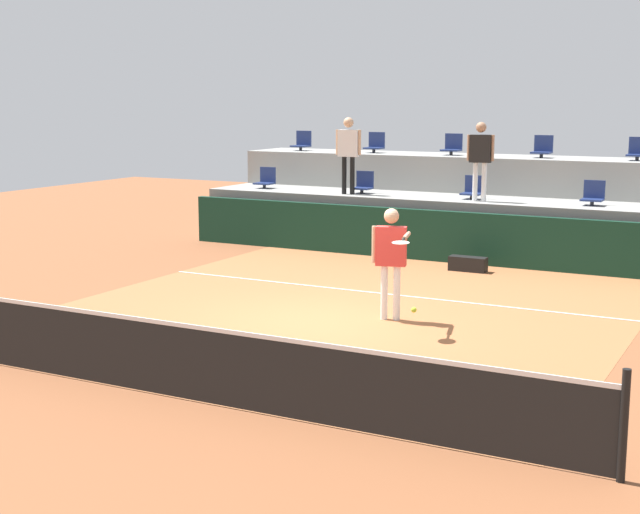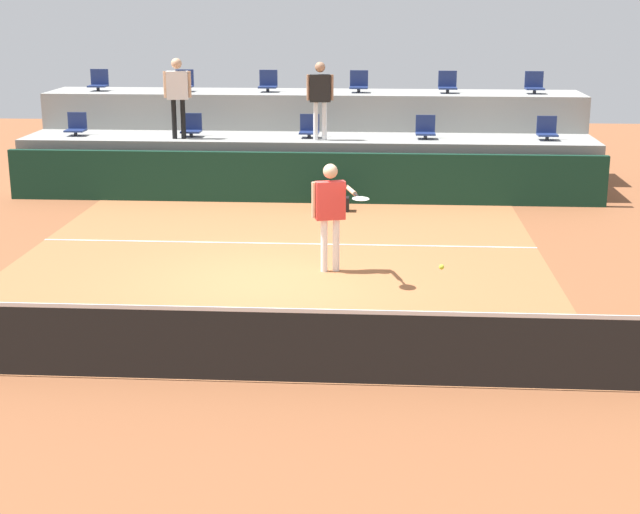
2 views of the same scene
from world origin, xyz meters
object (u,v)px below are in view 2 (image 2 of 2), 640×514
Objects in this scene: stadium_chair_lower_far_left at (76,126)px; stadium_chair_upper_right at (448,84)px; stadium_chair_upper_mid_left at (268,83)px; stadium_chair_upper_mid_right at (359,83)px; spectator_in_white at (177,90)px; stadium_chair_upper_far_left at (99,82)px; stadium_chair_lower_right at (425,129)px; stadium_chair_upper_far_right at (534,84)px; tennis_player at (331,206)px; stadium_chair_lower_far_right at (547,130)px; stadium_chair_upper_left at (184,82)px; equipment_bag at (331,204)px; tennis_ball at (442,267)px; spectator_leaning_on_rail at (320,93)px; stadium_chair_lower_left at (192,127)px; stadium_chair_lower_center at (309,128)px.

stadium_chair_upper_right reaches higher than stadium_chair_lower_far_left.
stadium_chair_upper_mid_left is 1.00× the size of stadium_chair_upper_mid_right.
spectator_in_white reaches higher than stadium_chair_lower_far_left.
stadium_chair_upper_far_left is 3.27m from spectator_in_white.
stadium_chair_upper_far_left reaches higher than stadium_chair_lower_right.
stadium_chair_lower_right is at bearing -145.76° from stadium_chair_upper_far_right.
stadium_chair_upper_mid_right is (6.42, 0.00, 0.00)m from stadium_chair_upper_far_left.
spectator_in_white reaches higher than tennis_player.
stadium_chair_lower_far_left is at bearing 180.00° from stadium_chair_lower_far_right.
stadium_chair_upper_right is at bearing 0.00° from stadium_chair_upper_left.
stadium_chair_lower_right is 0.68× the size of equipment_bag.
tennis_player is 26.14× the size of tennis_ball.
spectator_leaning_on_rail is at bearing -143.34° from stadium_chair_upper_right.
stadium_chair_lower_far_right is 7.65× the size of tennis_ball.
tennis_ball is at bearing -63.54° from stadium_chair_upper_left.
stadium_chair_upper_far_left is at bearing 170.43° from stadium_chair_lower_far_right.
spectator_leaning_on_rail reaches higher than stadium_chair_lower_left.
stadium_chair_upper_mid_right is (-4.26, 1.80, 0.85)m from stadium_chair_lower_far_right.
stadium_chair_lower_center is 3.78m from stadium_chair_upper_left.
tennis_player is at bearing -64.07° from stadium_chair_upper_left.
stadium_chair_upper_far_right is at bearing 62.23° from tennis_player.
stadium_chair_upper_mid_right is 1.00× the size of stadium_chair_upper_right.
stadium_chair_lower_far_left is 8.02m from stadium_chair_lower_right.
spectator_leaning_on_rail is at bearing -0.00° from spectator_in_white.
stadium_chair_upper_right is 1.00× the size of stadium_chair_upper_far_right.
stadium_chair_lower_center is 3.77m from stadium_chair_upper_right.
spectator_in_white is at bearing -176.04° from stadium_chair_lower_right.
stadium_chair_upper_mid_right is 0.29× the size of spectator_in_white.
stadium_chair_upper_mid_right is 0.29× the size of tennis_player.
tennis_ball is at bearing -72.47° from stadium_chair_upper_mid_left.
stadium_chair_upper_far_left is (-5.35, 1.80, 0.85)m from stadium_chair_lower_center.
stadium_chair_upper_far_right is at bearing 0.00° from stadium_chair_upper_mid_left.
stadium_chair_lower_far_left is 0.30× the size of spectator_leaning_on_rail.
stadium_chair_lower_far_left is at bearing 161.23° from equipment_bag.
stadium_chair_upper_left is 5.83m from equipment_bag.
stadium_chair_lower_center reaches higher than equipment_bag.
stadium_chair_upper_far_right is at bearing 0.00° from stadium_chair_upper_left.
tennis_ball is at bearing -50.71° from stadium_chair_lower_far_left.
stadium_chair_lower_far_right is at bearing -15.54° from stadium_chair_upper_mid_left.
equipment_bag is (1.75, -3.84, -2.16)m from stadium_chair_upper_mid_left.
tennis_player is at bearing -91.44° from stadium_chair_upper_mid_right.
stadium_chair_lower_far_left is 5.74m from spectator_leaning_on_rail.
stadium_chair_lower_far_left and stadium_chair_lower_left have the same top height.
stadium_chair_upper_left is at bearing 180.00° from stadium_chair_upper_right.
stadium_chair_upper_mid_right is (6.46, 1.80, 0.85)m from stadium_chair_lower_far_left.
stadium_chair_lower_far_left is 0.68× the size of equipment_bag.
stadium_chair_upper_mid_right is at bearing 157.10° from stadium_chair_lower_far_right.
stadium_chair_upper_far_right reaches higher than equipment_bag.
stadium_chair_upper_far_right reaches higher than stadium_chair_lower_left.
stadium_chair_lower_far_left is at bearing 180.00° from stadium_chair_lower_center.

